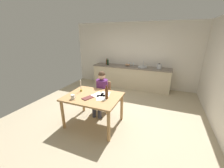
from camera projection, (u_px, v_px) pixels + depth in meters
name	position (u px, v px, depth m)	size (l,w,h in m)	color
ground_plane	(110.00, 113.00, 3.96)	(5.20, 5.20, 0.04)	tan
wall_back	(134.00, 55.00, 5.79)	(5.20, 0.12, 2.60)	silver
kitchen_counter	(130.00, 77.00, 5.76)	(3.16, 0.64, 0.90)	beige
dining_table	(93.00, 100.00, 3.26)	(1.28, 0.97, 0.76)	tan
chair_at_table	(103.00, 95.00, 3.99)	(0.41, 0.41, 0.85)	tan
person_seated	(101.00, 90.00, 3.79)	(0.33, 0.60, 1.19)	#592666
coffee_mug	(73.00, 97.00, 3.05)	(0.12, 0.08, 0.10)	white
candlestick	(81.00, 88.00, 3.47)	(0.06, 0.06, 0.30)	gold
book_magazine	(88.00, 98.00, 3.11)	(0.15, 0.25, 0.02)	brown
paper_letter	(101.00, 98.00, 3.14)	(0.21, 0.30, 0.00)	white
paper_bill	(105.00, 94.00, 3.32)	(0.21, 0.30, 0.00)	white
paper_envelope	(98.00, 94.00, 3.30)	(0.21, 0.30, 0.00)	white
wine_bottle_on_table	(107.00, 93.00, 3.06)	(0.07, 0.07, 0.31)	#593319
sink_unit	(142.00, 67.00, 5.44)	(0.36, 0.36, 0.24)	#B2B7BC
bottle_oil	(107.00, 62.00, 5.98)	(0.07, 0.07, 0.25)	#593319
bottle_vinegar	(108.00, 62.00, 5.86)	(0.07, 0.07, 0.27)	black
mixing_bowl	(128.00, 65.00, 5.69)	(0.21, 0.21, 0.09)	tan
stovetop_kettle	(159.00, 66.00, 5.19)	(0.18, 0.18, 0.22)	#B7BABF
wine_glass_near_sink	(133.00, 63.00, 5.68)	(0.07, 0.07, 0.15)	silver
wine_glass_by_kettle	(131.00, 63.00, 5.72)	(0.07, 0.07, 0.15)	silver
wine_glass_back_left	(129.00, 63.00, 5.75)	(0.07, 0.07, 0.15)	silver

